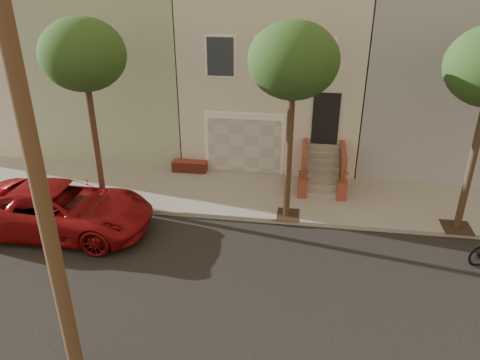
# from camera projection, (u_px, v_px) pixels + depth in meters

# --- Properties ---
(ground) EXTENTS (90.00, 90.00, 0.00)m
(ground) POSITION_uv_depth(u_px,v_px,m) (239.00, 289.00, 12.19)
(ground) COLOR black
(ground) RESTS_ON ground
(sidewalk) EXTENTS (40.00, 3.70, 0.15)m
(sidewalk) POSITION_uv_depth(u_px,v_px,m) (261.00, 195.00, 16.94)
(sidewalk) COLOR gray
(sidewalk) RESTS_ON ground
(house_row) EXTENTS (33.10, 11.70, 7.00)m
(house_row) POSITION_uv_depth(u_px,v_px,m) (277.00, 66.00, 20.62)
(house_row) COLOR #BDB5A1
(house_row) RESTS_ON sidewalk
(tree_left) EXTENTS (2.70, 2.57, 6.30)m
(tree_left) POSITION_uv_depth(u_px,v_px,m) (83.00, 56.00, 14.16)
(tree_left) COLOR #2D2116
(tree_left) RESTS_ON sidewalk
(tree_mid) EXTENTS (2.70, 2.57, 6.30)m
(tree_mid) POSITION_uv_depth(u_px,v_px,m) (293.00, 62.00, 13.28)
(tree_mid) COLOR #2D2116
(tree_mid) RESTS_ON sidewalk
(pickup_truck) EXTENTS (5.78, 2.67, 1.60)m
(pickup_truck) POSITION_uv_depth(u_px,v_px,m) (61.00, 209.00, 14.50)
(pickup_truck) COLOR maroon
(pickup_truck) RESTS_ON ground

